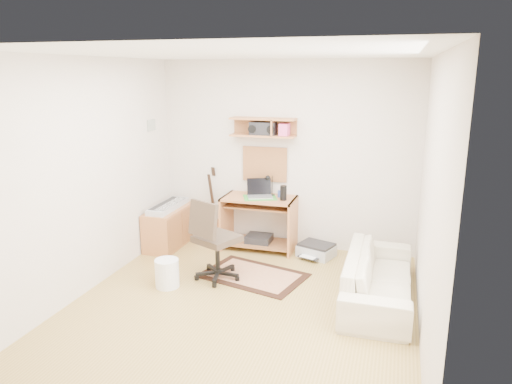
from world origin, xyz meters
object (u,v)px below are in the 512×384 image
(printer, at_px, (316,250))
(sofa, at_px, (379,269))
(desk, at_px, (259,223))
(task_chair, at_px, (217,239))
(cabinet, at_px, (169,227))

(printer, xyz_separation_m, sofa, (0.86, -1.05, 0.26))
(desk, bearing_deg, task_chair, -99.85)
(printer, bearing_deg, desk, -164.40)
(cabinet, bearing_deg, sofa, -16.24)
(task_chair, xyz_separation_m, cabinet, (-1.08, 0.86, -0.23))
(desk, xyz_separation_m, cabinet, (-1.27, -0.25, -0.10))
(cabinet, distance_m, sofa, 3.08)
(desk, distance_m, task_chair, 1.13)
(task_chair, distance_m, sofa, 1.89)
(desk, height_order, task_chair, task_chair)
(cabinet, relative_size, sofa, 0.51)
(sofa, bearing_deg, task_chair, 90.02)
(task_chair, xyz_separation_m, printer, (1.02, 1.05, -0.42))
(desk, distance_m, sofa, 2.02)
(cabinet, relative_size, printer, 1.99)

